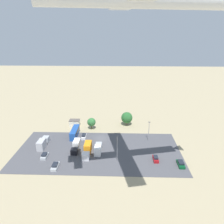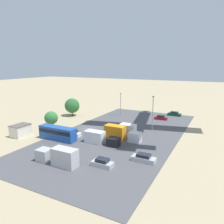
# 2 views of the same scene
# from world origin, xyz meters

# --- Properties ---
(ground_plane) EXTENTS (400.00, 400.00, 0.00)m
(ground_plane) POSITION_xyz_m (0.00, 0.00, 0.00)
(ground_plane) COLOR tan
(parking_lot_surface) EXTENTS (60.89, 30.35, 0.08)m
(parking_lot_surface) POSITION_xyz_m (0.00, 10.26, 0.04)
(parking_lot_surface) COLOR #4C4C51
(parking_lot_surface) RESTS_ON ground
(shed_building) EXTENTS (4.81, 3.52, 3.06)m
(shed_building) POSITION_xyz_m (13.39, -12.15, 1.54)
(shed_building) COLOR silver
(shed_building) RESTS_ON ground
(bus) EXTENTS (2.51, 10.01, 3.31)m
(bus) POSITION_xyz_m (11.24, -1.56, 1.87)
(bus) COLOR #1E4C9E
(bus) RESTS_ON ground
(parked_car_0) EXTENTS (1.70, 4.16, 1.51)m
(parked_car_0) POSITION_xyz_m (-20.38, 16.01, 0.71)
(parked_car_0) COLOR maroon
(parked_car_0) RESTS_ON ground
(parked_car_1) EXTENTS (1.92, 4.65, 1.51)m
(parked_car_1) POSITION_xyz_m (13.22, 21.60, 0.71)
(parked_car_1) COLOR #ADB2B7
(parked_car_1) RESTS_ON ground
(parked_car_2) EXTENTS (1.92, 4.06, 1.54)m
(parked_car_2) POSITION_xyz_m (18.72, 15.56, 0.72)
(parked_car_2) COLOR #ADB2B7
(parked_car_2) RESTS_ON ground
(parked_car_3) EXTENTS (1.75, 4.31, 1.60)m
(parked_car_3) POSITION_xyz_m (7.11, -0.02, 0.75)
(parked_car_3) COLOR silver
(parked_car_3) RESTS_ON ground
(parked_car_4) EXTENTS (1.97, 4.71, 1.50)m
(parked_car_4) POSITION_xyz_m (-28.28, 18.83, 0.70)
(parked_car_4) COLOR #0C4723
(parked_car_4) RESTS_ON ground
(parked_truck_0) EXTENTS (2.39, 8.79, 3.40)m
(parked_truck_0) POSITION_xyz_m (21.82, 7.97, 1.64)
(parked_truck_0) COLOR #ADB2B7
(parked_truck_0) RESTS_ON ground
(parked_truck_1) EXTENTS (2.34, 7.59, 3.01)m
(parked_truck_1) POSITION_xyz_m (0.08, 11.39, 1.46)
(parked_truck_1) COLOR #ADB2B7
(parked_truck_1) RESTS_ON ground
(parked_truck_2) EXTENTS (2.46, 9.33, 3.40)m
(parked_truck_2) POSITION_xyz_m (3.91, 12.25, 1.64)
(parked_truck_2) COLOR silver
(parked_truck_2) RESTS_ON ground
(parked_truck_3) EXTENTS (2.34, 8.71, 2.82)m
(parked_truck_3) POSITION_xyz_m (8.68, 9.13, 1.37)
(parked_truck_3) COLOR black
(parked_truck_3) RESTS_ON ground
(tree_near_shed) EXTENTS (3.82, 3.82, 5.28)m
(tree_near_shed) POSITION_xyz_m (4.99, -9.24, 3.35)
(tree_near_shed) COLOR brown
(tree_near_shed) RESTS_ON ground
(tree_apron_mid) EXTENTS (5.31, 5.31, 6.41)m
(tree_apron_mid) POSITION_xyz_m (-11.23, -14.20, 3.75)
(tree_apron_mid) COLOR brown
(tree_apron_mid) RESTS_ON ground
(light_pole_lot_centre) EXTENTS (0.90, 0.28, 8.19)m
(light_pole_lot_centre) POSITION_xyz_m (-19.63, 1.21, 4.60)
(light_pole_lot_centre) COLOR gray
(light_pole_lot_centre) RESTS_ON ground
(light_pole_lot_edge) EXTENTS (0.90, 0.28, 9.75)m
(light_pole_lot_edge) POSITION_xyz_m (-7.00, 17.03, 5.39)
(light_pole_lot_edge) COLOR gray
(light_pole_lot_edge) RESTS_ON ground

